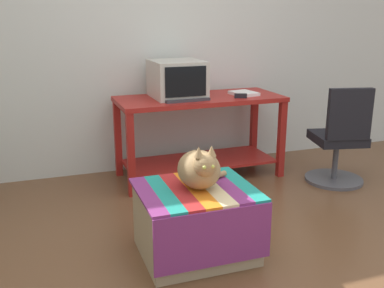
% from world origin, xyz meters
% --- Properties ---
extents(ground_plane, '(14.00, 14.00, 0.00)m').
position_xyz_m(ground_plane, '(0.00, 0.00, 0.00)').
color(ground_plane, brown).
extents(back_wall, '(8.00, 0.10, 2.60)m').
position_xyz_m(back_wall, '(0.00, 2.05, 1.30)').
color(back_wall, silver).
rests_on(back_wall, ground_plane).
extents(desk, '(1.51, 0.65, 0.76)m').
position_xyz_m(desk, '(0.38, 1.60, 0.52)').
color(desk, maroon).
rests_on(desk, ground_plane).
extents(tv_monitor, '(0.45, 0.49, 0.33)m').
position_xyz_m(tv_monitor, '(0.18, 1.65, 0.92)').
color(tv_monitor, '#BCB7A8').
rests_on(tv_monitor, desk).
extents(keyboard, '(0.41, 0.18, 0.02)m').
position_xyz_m(keyboard, '(0.20, 1.46, 0.77)').
color(keyboard, '#333338').
rests_on(keyboard, desk).
extents(book, '(0.24, 0.28, 0.03)m').
position_xyz_m(book, '(0.80, 1.56, 0.77)').
color(book, white).
rests_on(book, desk).
extents(ottoman_with_blanket, '(0.71, 0.63, 0.45)m').
position_xyz_m(ottoman_with_blanket, '(-0.14, 0.24, 0.23)').
color(ottoman_with_blanket, tan).
rests_on(ottoman_with_blanket, ground_plane).
extents(cat, '(0.37, 0.36, 0.30)m').
position_xyz_m(cat, '(-0.12, 0.24, 0.58)').
color(cat, '#9E7A4C').
rests_on(cat, ottoman_with_blanket).
extents(office_chair, '(0.52, 0.52, 0.89)m').
position_xyz_m(office_chair, '(1.49, 1.00, 0.39)').
color(office_chair, '#4C4C51').
rests_on(office_chair, ground_plane).
extents(stapler, '(0.12, 0.07, 0.04)m').
position_xyz_m(stapler, '(0.70, 1.42, 0.78)').
color(stapler, black).
rests_on(stapler, desk).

